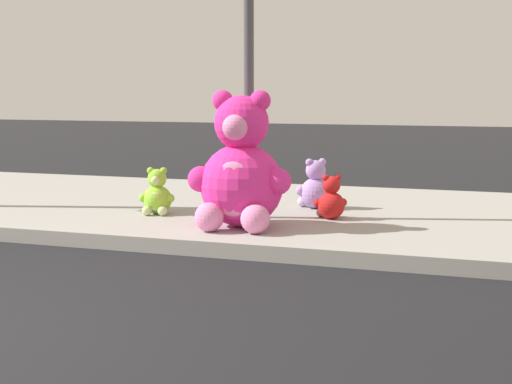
% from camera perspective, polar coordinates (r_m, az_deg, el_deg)
% --- Properties ---
extents(sidewalk, '(28.00, 4.40, 0.15)m').
position_cam_1_polar(sidewalk, '(9.38, -4.71, -1.27)').
color(sidewalk, '#9E9B93').
rests_on(sidewalk, ground_plane).
extents(sign_pole, '(0.56, 0.11, 3.20)m').
position_cam_1_polar(sign_pole, '(8.16, -0.56, 9.91)').
color(sign_pole, '#4C4C51').
rests_on(sign_pole, sidewalk).
extents(plush_pink_large, '(1.08, 0.95, 1.40)m').
position_cam_1_polar(plush_pink_large, '(7.60, -1.19, 1.46)').
color(plush_pink_large, '#F22D93').
rests_on(plush_pink_large, sidewalk).
extents(plush_lime, '(0.40, 0.37, 0.53)m').
position_cam_1_polar(plush_lime, '(8.52, -7.55, -0.26)').
color(plush_lime, '#8CD133').
rests_on(plush_lime, sidewalk).
extents(plush_red, '(0.34, 0.35, 0.49)m').
position_cam_1_polar(plush_red, '(8.19, 5.73, -0.68)').
color(plush_red, red).
rests_on(plush_red, sidewalk).
extents(plush_lavender, '(0.42, 0.43, 0.60)m').
position_cam_1_polar(plush_lavender, '(8.91, 4.51, 0.29)').
color(plush_lavender, '#B28CD8').
rests_on(plush_lavender, sidewalk).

